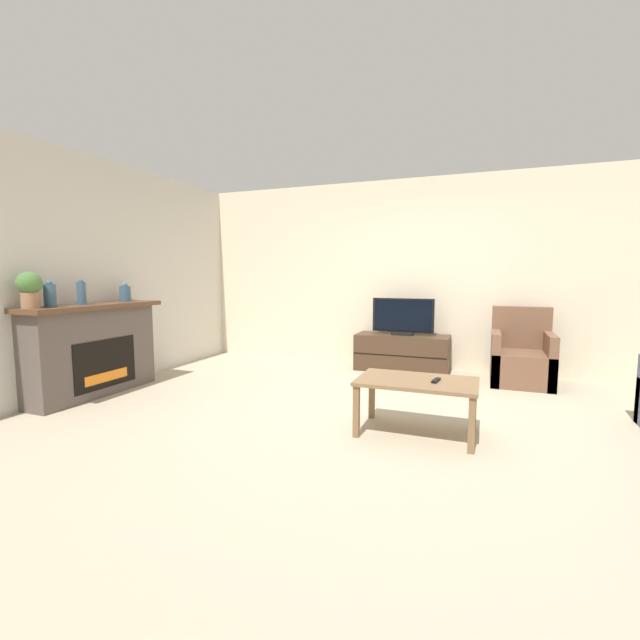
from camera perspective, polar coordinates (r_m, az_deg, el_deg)
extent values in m
plane|color=tan|center=(4.26, 7.68, -12.36)|extent=(24.00, 24.00, 0.00)
cube|color=beige|center=(6.33, 12.81, 5.98)|extent=(12.00, 0.06, 2.70)
cube|color=beige|center=(5.80, -26.25, 5.52)|extent=(0.06, 12.00, 2.70)
cube|color=#564C47|center=(5.40, -28.01, -3.79)|extent=(0.36, 1.47, 0.97)
cube|color=black|center=(5.28, -26.63, -5.21)|extent=(0.01, 0.81, 0.53)
cube|color=orange|center=(5.31, -26.54, -6.77)|extent=(0.01, 0.56, 0.11)
cube|color=brown|center=(5.32, -28.07, 1.62)|extent=(0.48, 1.59, 0.05)
cylinder|color=#385670|center=(5.02, -32.33, 2.76)|extent=(0.11, 0.11, 0.23)
sphere|color=#385670|center=(5.02, -32.41, 4.15)|extent=(0.06, 0.06, 0.06)
cylinder|color=#385670|center=(5.24, -29.20, 3.12)|extent=(0.09, 0.09, 0.25)
sphere|color=#385670|center=(5.24, -29.27, 4.54)|extent=(0.05, 0.05, 0.05)
cylinder|color=#385670|center=(5.64, -24.53, 3.18)|extent=(0.13, 0.13, 0.18)
sphere|color=#385670|center=(5.64, -24.58, 4.21)|extent=(0.07, 0.07, 0.07)
cylinder|color=#936B4C|center=(4.91, -34.16, 2.17)|extent=(0.16, 0.16, 0.15)
sphere|color=#477038|center=(4.90, -34.28, 4.10)|extent=(0.22, 0.22, 0.22)
cube|color=#422D1E|center=(6.13, 10.90, -4.29)|extent=(1.28, 0.51, 0.50)
cube|color=black|center=(5.88, 10.45, -4.72)|extent=(1.25, 0.01, 0.01)
cube|color=black|center=(6.09, 10.95, -1.77)|extent=(0.30, 0.18, 0.04)
cube|color=black|center=(6.06, 11.00, 0.62)|extent=(0.85, 0.03, 0.47)
cube|color=black|center=(6.04, 10.97, 0.61)|extent=(0.78, 0.01, 0.42)
cube|color=brown|center=(5.85, 25.23, -5.79)|extent=(0.70, 0.76, 0.40)
cube|color=brown|center=(6.08, 25.23, -0.89)|extent=(0.70, 0.14, 0.54)
cube|color=brown|center=(5.81, 22.33, -4.53)|extent=(0.10, 0.76, 0.64)
cube|color=brown|center=(5.85, 28.22, -4.72)|extent=(0.10, 0.76, 0.64)
cube|color=brown|center=(3.71, 12.79, -8.00)|extent=(0.98, 0.60, 0.03)
cube|color=brown|center=(3.62, 4.87, -12.05)|extent=(0.05, 0.05, 0.44)
cube|color=brown|center=(3.49, 19.57, -13.08)|extent=(0.05, 0.05, 0.44)
cube|color=brown|center=(4.10, 6.93, -9.91)|extent=(0.05, 0.05, 0.44)
cube|color=brown|center=(3.98, 19.79, -10.69)|extent=(0.05, 0.05, 0.44)
cube|color=black|center=(3.68, 15.21, -7.78)|extent=(0.06, 0.15, 0.02)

